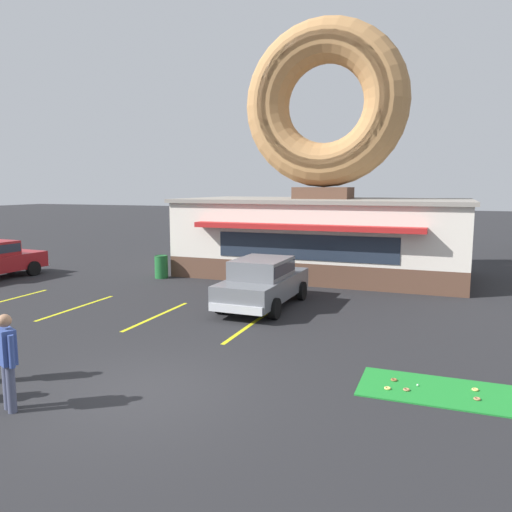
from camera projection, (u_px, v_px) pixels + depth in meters
name	position (u px, v px, depth m)	size (l,w,h in m)	color
ground_plane	(140.00, 392.00, 9.51)	(160.00, 160.00, 0.00)	#232326
donut_shop_building	(323.00, 190.00, 21.82)	(12.30, 6.75, 10.96)	brown
putting_mat	(447.00, 392.00, 9.49)	(3.28, 1.52, 0.03)	#1E842D
mini_donut_near_right	(477.00, 399.00, 9.11)	(0.13, 0.13, 0.04)	#A5724C
mini_donut_mid_left	(406.00, 390.00, 9.52)	(0.13, 0.13, 0.04)	#A5724C
mini_donut_mid_centre	(388.00, 388.00, 9.59)	(0.13, 0.13, 0.04)	#E5C666
mini_donut_mid_right	(394.00, 380.00, 10.01)	(0.13, 0.13, 0.04)	brown
mini_donut_far_left	(475.00, 390.00, 9.53)	(0.13, 0.13, 0.04)	#E5C666
golf_ball	(418.00, 385.00, 9.73)	(0.04, 0.04, 0.04)	white
car_grey	(263.00, 280.00, 16.17)	(2.05, 4.59, 1.60)	slate
pedestrian_blue_sweater_man	(7.00, 357.00, 8.61)	(0.55, 0.38, 1.74)	#474C66
trash_bin	(161.00, 266.00, 21.33)	(0.57, 0.57, 0.97)	#1E662D
parking_stripe_far_left	(7.00, 300.00, 17.22)	(0.12, 3.60, 0.01)	yellow
parking_stripe_left	(77.00, 307.00, 16.16)	(0.12, 3.60, 0.01)	yellow
parking_stripe_mid_left	(157.00, 316.00, 15.11)	(0.12, 3.60, 0.01)	yellow
parking_stripe_centre	(249.00, 326.00, 14.05)	(0.12, 3.60, 0.01)	yellow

